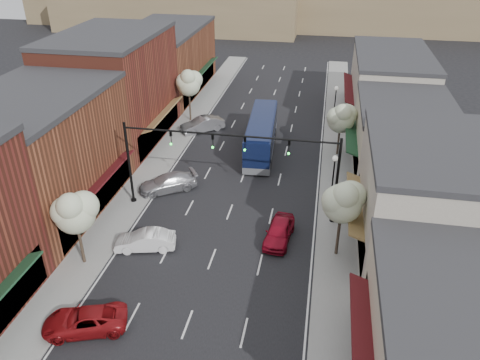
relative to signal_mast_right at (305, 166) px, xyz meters
The scene contains 27 objects.
ground 10.81m from the signal_mast_right, 125.10° to the right, with size 160.00×160.00×0.00m, color black.
sidewalk_left 18.10m from the signal_mast_right, 143.17° to the left, with size 2.80×73.00×0.15m, color gray.
sidewalk_right 11.78m from the signal_mast_right, 75.18° to the left, with size 2.80×73.00×0.15m, color gray.
curb_left 17.04m from the signal_mast_right, 140.24° to the left, with size 0.25×73.00×0.17m, color gray.
curb_right 11.53m from the signal_mast_right, 82.52° to the left, with size 0.25×73.00×0.17m, color gray.
bldg_left_midnear 19.95m from the signal_mast_right, behind, with size 10.14×14.10×9.40m.
bldg_left_midfar 23.22m from the signal_mast_right, 148.85° to the left, with size 10.14×14.10×10.90m.
bldg_left_far 34.32m from the signal_mast_right, 125.32° to the left, with size 10.14×18.10×8.40m.
bldg_right_near 16.25m from the signal_mast_right, 60.04° to the right, with size 9.14×12.10×5.90m.
bldg_right_midnear 8.37m from the signal_mast_right, 13.86° to the right, with size 9.14×12.10×7.90m.
bldg_right_midfar 12.94m from the signal_mast_right, 51.07° to the left, with size 9.14×12.10×6.40m.
bldg_right_far 25.35m from the signal_mast_right, 71.37° to the left, with size 9.14×16.10×7.40m.
hill_near 76.41m from the signal_mast_right, 113.63° to the left, with size 50.00×20.00×8.00m, color #7A6647.
signal_mast_right is the anchor object (origin of this frame).
signal_mast_left 11.24m from the signal_mast_right, behind, with size 8.22×0.46×7.00m.
tree_right_near 4.89m from the signal_mast_right, 56.09° to the right, with size 2.85×2.65×5.95m.
tree_right_far 12.27m from the signal_mast_right, 77.15° to the left, with size 2.85×2.65×5.43m.
tree_left_near 16.05m from the signal_mast_right, 149.86° to the right, with size 2.85×2.65×5.69m.
tree_left_far 22.68m from the signal_mast_right, 127.71° to the left, with size 2.85×2.65×6.13m.
lamp_post_near 3.69m from the signal_mast_right, 48.95° to the left, with size 0.44×0.44×4.44m.
lamp_post_far 20.19m from the signal_mast_right, 83.78° to the left, with size 0.44×0.44×4.44m.
coach_bus 12.96m from the signal_mast_right, 112.41° to the left, with size 3.13×11.41×3.45m.
red_hatchback 5.08m from the signal_mast_right, 115.13° to the right, with size 1.73×4.31×1.47m, color maroon.
parked_car_a 17.83m from the signal_mast_right, 129.73° to the right, with size 2.14×4.65×1.29m, color maroon.
parked_car_b 12.53m from the signal_mast_right, 151.35° to the right, with size 1.46×4.19×1.38m, color white.
parked_car_c 12.36m from the signal_mast_right, 168.22° to the left, with size 2.02×4.96×1.44m, color #AAAAB0.
parked_car_e 19.75m from the signal_mast_right, 127.60° to the left, with size 1.66×4.77×1.57m, color gray.
Camera 1 is at (6.51, -22.44, 20.16)m, focal length 35.00 mm.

